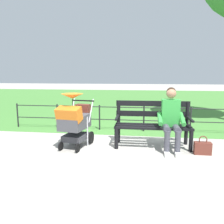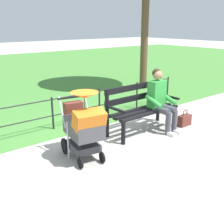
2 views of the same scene
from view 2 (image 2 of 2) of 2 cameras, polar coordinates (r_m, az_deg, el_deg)
ground_plane at (r=5.36m, az=0.49°, el=-5.96°), size 60.00×60.00×0.00m
park_bench at (r=5.75m, az=5.84°, el=1.21°), size 1.61×0.62×0.96m
person_on_bench at (r=5.81m, az=9.93°, el=2.77°), size 0.54×0.74×1.28m
stroller at (r=4.50m, az=-5.85°, el=-2.64°), size 0.63×0.95×1.15m
handbag at (r=6.30m, az=14.65°, el=-1.61°), size 0.32×0.14×0.37m
park_fence at (r=6.22m, az=-7.13°, el=1.37°), size 6.13×0.04×0.70m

